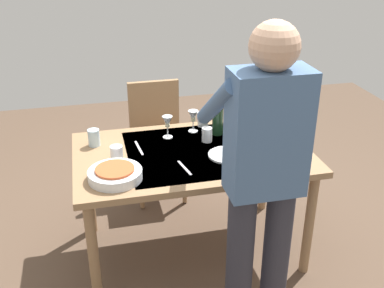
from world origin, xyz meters
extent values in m
plane|color=brown|center=(0.00, 0.00, 0.00)|extent=(6.00, 6.00, 0.00)
cube|color=#93704C|center=(0.00, 0.00, 0.74)|extent=(1.45, 0.89, 0.04)
cube|color=beige|center=(0.00, 0.00, 0.75)|extent=(0.80, 0.75, 0.00)
cylinder|color=#93704C|center=(-0.65, -0.37, 0.36)|extent=(0.06, 0.06, 0.72)
cylinder|color=#93704C|center=(0.65, -0.37, 0.36)|extent=(0.06, 0.06, 0.72)
cylinder|color=#93704C|center=(-0.65, 0.37, 0.36)|extent=(0.06, 0.06, 0.72)
cylinder|color=#93704C|center=(0.65, 0.37, 0.36)|extent=(0.06, 0.06, 0.72)
cube|color=brown|center=(0.09, -0.74, 0.45)|extent=(0.40, 0.40, 0.04)
cube|color=#93704C|center=(0.09, -0.92, 0.70)|extent=(0.40, 0.04, 0.45)
cylinder|color=#93704C|center=(-0.08, -0.91, 0.23)|extent=(0.04, 0.04, 0.43)
cylinder|color=#93704C|center=(0.26, -0.91, 0.23)|extent=(0.04, 0.04, 0.43)
cylinder|color=#93704C|center=(-0.08, -0.57, 0.23)|extent=(0.04, 0.04, 0.43)
cylinder|color=#93704C|center=(0.26, -0.57, 0.23)|extent=(0.04, 0.04, 0.43)
cylinder|color=#2D2D38|center=(-0.08, 0.72, 0.44)|extent=(0.14, 0.14, 0.88)
cylinder|color=#2D2D38|center=(-0.28, 0.72, 0.44)|extent=(0.14, 0.14, 0.88)
cube|color=#47668E|center=(-0.18, 0.72, 1.18)|extent=(0.36, 0.20, 0.60)
sphere|color=tan|center=(-0.18, 0.72, 1.58)|extent=(0.22, 0.22, 0.22)
cylinder|color=#47668E|center=(-0.01, 0.49, 1.25)|extent=(0.08, 0.52, 0.40)
cylinder|color=#47668E|center=(-0.35, 0.49, 1.25)|extent=(0.08, 0.52, 0.40)
cylinder|color=black|center=(-0.22, -0.21, 0.86)|extent=(0.07, 0.07, 0.20)
cylinder|color=black|center=(-0.22, -0.21, 1.00)|extent=(0.03, 0.03, 0.08)
cylinder|color=black|center=(-0.22, -0.21, 1.04)|extent=(0.03, 0.03, 0.02)
cylinder|color=white|center=(-0.08, -0.29, 0.76)|extent=(0.06, 0.06, 0.01)
cylinder|color=white|center=(-0.08, -0.29, 0.80)|extent=(0.01, 0.01, 0.07)
cone|color=white|center=(-0.08, -0.29, 0.87)|extent=(0.07, 0.07, 0.07)
cylinder|color=beige|center=(-0.08, -0.29, 0.85)|extent=(0.03, 0.03, 0.03)
cylinder|color=white|center=(0.11, -0.23, 0.76)|extent=(0.06, 0.06, 0.01)
cylinder|color=white|center=(0.11, -0.23, 0.80)|extent=(0.01, 0.01, 0.07)
cone|color=white|center=(0.11, -0.23, 0.87)|extent=(0.07, 0.07, 0.07)
cylinder|color=beige|center=(0.11, -0.23, 0.85)|extent=(0.03, 0.03, 0.03)
cylinder|color=silver|center=(-0.13, -0.12, 0.80)|extent=(0.07, 0.07, 0.09)
cylinder|color=silver|center=(-0.16, -0.36, 0.81)|extent=(0.07, 0.07, 0.10)
cylinder|color=silver|center=(0.46, 0.01, 0.80)|extent=(0.07, 0.07, 0.09)
cylinder|color=silver|center=(0.58, -0.22, 0.81)|extent=(0.07, 0.07, 0.11)
cylinder|color=silver|center=(0.49, 0.23, 0.78)|extent=(0.30, 0.30, 0.05)
cylinder|color=#C6562D|center=(0.49, 0.23, 0.81)|extent=(0.22, 0.22, 0.03)
cylinder|color=silver|center=(-0.19, 0.11, 0.76)|extent=(0.23, 0.23, 0.01)
cylinder|color=silver|center=(-0.52, -0.16, 0.76)|extent=(0.23, 0.23, 0.01)
cube|color=silver|center=(0.32, -0.12, 0.76)|extent=(0.03, 0.20, 0.00)
cube|color=silver|center=(0.09, 0.20, 0.76)|extent=(0.05, 0.18, 0.00)
camera|label=1|loc=(0.59, 2.50, 2.06)|focal=43.52mm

